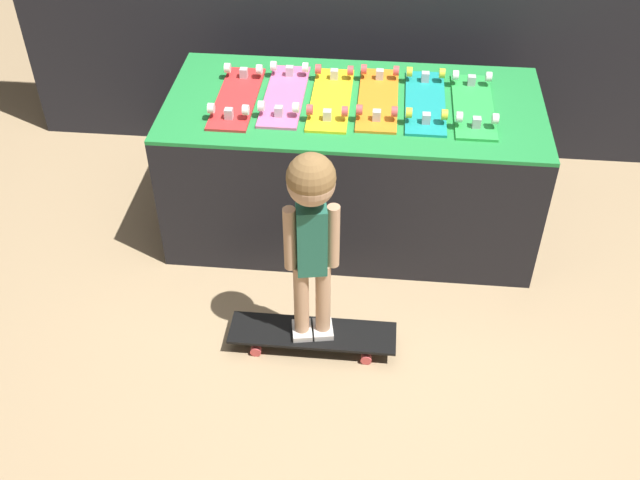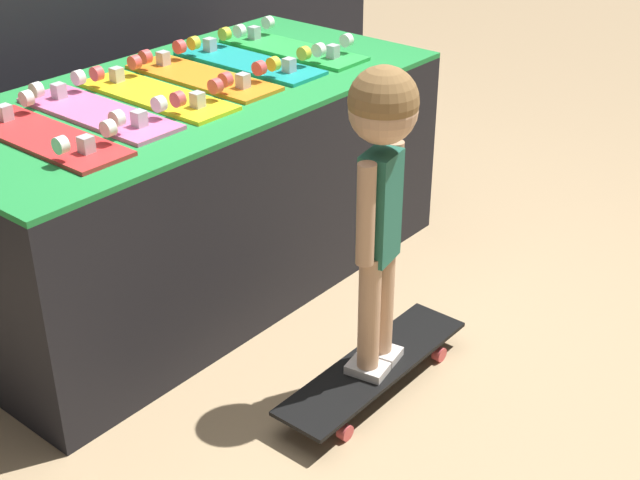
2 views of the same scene
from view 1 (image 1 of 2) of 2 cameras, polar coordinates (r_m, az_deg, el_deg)
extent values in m
plane|color=tan|center=(3.93, 1.75, -3.91)|extent=(16.00, 16.00, 0.00)
cube|color=black|center=(4.14, 2.45, 5.58)|extent=(1.95, 0.94, 0.77)
cube|color=#23893D|center=(3.93, 2.62, 10.33)|extent=(1.95, 0.94, 0.02)
cube|color=red|center=(3.96, -6.34, 10.70)|extent=(0.20, 0.64, 0.01)
cube|color=#B7B7BC|center=(4.13, -5.83, 12.55)|extent=(0.04, 0.04, 0.05)
cylinder|color=white|center=(4.10, -4.65, 12.83)|extent=(0.03, 0.05, 0.05)
cylinder|color=white|center=(4.13, -7.06, 12.89)|extent=(0.03, 0.05, 0.05)
cube|color=#B7B7BC|center=(3.77, -6.97, 9.54)|extent=(0.04, 0.04, 0.05)
cylinder|color=white|center=(3.74, -5.69, 9.83)|extent=(0.03, 0.05, 0.05)
cylinder|color=white|center=(3.77, -8.30, 9.91)|extent=(0.03, 0.05, 0.05)
cube|color=pink|center=(3.96, -2.71, 10.92)|extent=(0.20, 0.64, 0.01)
cube|color=#B7B7BC|center=(4.13, -2.33, 12.75)|extent=(0.04, 0.04, 0.05)
cylinder|color=white|center=(4.11, -1.12, 13.02)|extent=(0.03, 0.05, 0.05)
cylinder|color=white|center=(4.13, -3.56, 13.10)|extent=(0.03, 0.05, 0.05)
cube|color=#B7B7BC|center=(3.77, -3.16, 9.77)|extent=(0.04, 0.04, 0.05)
cylinder|color=white|center=(3.74, -1.85, 10.05)|extent=(0.03, 0.05, 0.05)
cylinder|color=white|center=(3.77, -4.50, 10.15)|extent=(0.03, 0.05, 0.05)
cube|color=yellow|center=(3.93, 0.83, 10.67)|extent=(0.20, 0.64, 0.01)
cube|color=#B7B7BC|center=(4.10, 1.09, 12.52)|extent=(0.04, 0.04, 0.05)
cylinder|color=#D84C4C|center=(4.08, 2.33, 12.78)|extent=(0.03, 0.05, 0.05)
cylinder|color=#D84C4C|center=(4.09, -0.13, 12.89)|extent=(0.03, 0.05, 0.05)
cube|color=#B7B7BC|center=(3.73, 0.55, 9.50)|extent=(0.04, 0.04, 0.05)
cylinder|color=#D84C4C|center=(3.71, 1.90, 9.77)|extent=(0.03, 0.05, 0.05)
cylinder|color=#D84C4C|center=(3.72, -0.79, 9.90)|extent=(0.03, 0.05, 0.05)
cube|color=orange|center=(3.94, 4.44, 10.63)|extent=(0.20, 0.64, 0.01)
cube|color=#B7B7BC|center=(4.11, 4.58, 12.47)|extent=(0.04, 0.04, 0.05)
cylinder|color=#D84C4C|center=(4.10, 5.83, 12.71)|extent=(0.03, 0.05, 0.05)
cylinder|color=#D84C4C|center=(4.10, 3.36, 12.86)|extent=(0.03, 0.05, 0.05)
cube|color=#B7B7BC|center=(3.74, 4.34, 9.46)|extent=(0.04, 0.04, 0.05)
cylinder|color=#D84C4C|center=(3.72, 5.70, 9.71)|extent=(0.03, 0.05, 0.05)
cylinder|color=#D84C4C|center=(3.73, 3.02, 9.88)|extent=(0.03, 0.05, 0.05)
cube|color=teal|center=(3.94, 8.02, 10.35)|extent=(0.20, 0.64, 0.01)
cube|color=#B7B7BC|center=(4.11, 8.03, 12.21)|extent=(0.04, 0.04, 0.05)
cylinder|color=yellow|center=(4.10, 9.29, 12.43)|extent=(0.03, 0.05, 0.05)
cylinder|color=yellow|center=(4.09, 6.83, 12.61)|extent=(0.03, 0.05, 0.05)
cube|color=#B7B7BC|center=(3.74, 8.10, 9.17)|extent=(0.04, 0.04, 0.05)
cylinder|color=yellow|center=(3.73, 9.47, 9.41)|extent=(0.03, 0.05, 0.05)
cylinder|color=yellow|center=(3.72, 6.80, 9.60)|extent=(0.03, 0.05, 0.05)
cube|color=green|center=(3.95, 11.59, 9.96)|extent=(0.20, 0.64, 0.01)
cube|color=#B7B7BC|center=(4.11, 11.47, 11.83)|extent=(0.04, 0.04, 0.05)
cylinder|color=white|center=(4.11, 12.73, 12.04)|extent=(0.03, 0.05, 0.05)
cylinder|color=white|center=(4.09, 10.30, 12.25)|extent=(0.03, 0.05, 0.05)
cube|color=#B7B7BC|center=(3.75, 11.84, 8.76)|extent=(0.04, 0.04, 0.05)
cylinder|color=white|center=(3.75, 13.21, 8.98)|extent=(0.03, 0.05, 0.05)
cylinder|color=white|center=(3.72, 10.57, 9.20)|extent=(0.03, 0.05, 0.05)
cube|color=black|center=(3.61, -0.57, -7.09)|extent=(0.80, 0.20, 0.01)
cube|color=#B7B7BC|center=(3.62, 3.62, -7.72)|extent=(0.04, 0.04, 0.05)
cylinder|color=#D84C4C|center=(3.70, 3.67, -6.99)|extent=(0.05, 0.03, 0.05)
cylinder|color=#D84C4C|center=(3.58, 3.54, -9.03)|extent=(0.05, 0.03, 0.05)
cube|color=#B7B7BC|center=(3.66, -4.71, -7.12)|extent=(0.04, 0.04, 0.05)
cylinder|color=#D84C4C|center=(3.74, -4.47, -6.41)|extent=(0.05, 0.03, 0.05)
cylinder|color=#D84C4C|center=(3.62, -4.91, -8.40)|extent=(0.05, 0.03, 0.05)
cube|color=silver|center=(3.59, 0.23, -6.81)|extent=(0.11, 0.14, 0.03)
cylinder|color=tan|center=(3.44, 0.24, -4.36)|extent=(0.07, 0.07, 0.40)
cube|color=silver|center=(3.59, -1.38, -6.91)|extent=(0.11, 0.14, 0.03)
cylinder|color=tan|center=(3.43, -1.43, -4.47)|extent=(0.07, 0.07, 0.40)
cube|color=#236651|center=(3.20, -0.64, -0.02)|extent=(0.14, 0.11, 0.35)
cylinder|color=tan|center=(3.20, 1.02, 0.28)|extent=(0.06, 0.06, 0.32)
cylinder|color=tan|center=(3.19, -2.31, 0.09)|extent=(0.06, 0.06, 0.32)
sphere|color=tan|center=(3.01, -0.68, 4.41)|extent=(0.20, 0.20, 0.20)
sphere|color=olive|center=(3.00, -0.69, 4.80)|extent=(0.20, 0.20, 0.20)
camera|label=2|loc=(2.61, -53.76, 2.85)|focal=50.00mm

